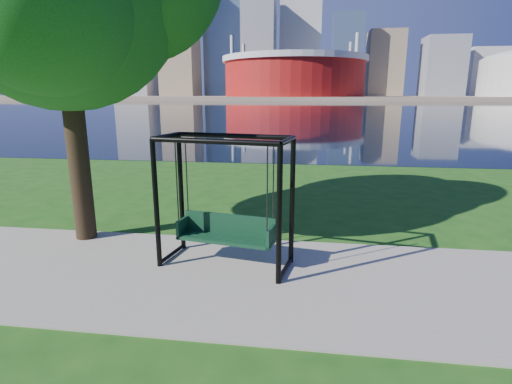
# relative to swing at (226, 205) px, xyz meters

# --- Properties ---
(ground) EXTENTS (900.00, 900.00, 0.00)m
(ground) POSITION_rel_swing_xyz_m (0.59, -0.08, -1.24)
(ground) COLOR #1E5114
(ground) RESTS_ON ground
(path) EXTENTS (120.00, 4.00, 0.03)m
(path) POSITION_rel_swing_xyz_m (0.59, -0.58, -1.23)
(path) COLOR #9E937F
(path) RESTS_ON ground
(river) EXTENTS (900.00, 180.00, 0.02)m
(river) POSITION_rel_swing_xyz_m (0.59, 101.92, -1.23)
(river) COLOR black
(river) RESTS_ON ground
(far_bank) EXTENTS (900.00, 228.00, 2.00)m
(far_bank) POSITION_rel_swing_xyz_m (0.59, 305.92, -0.24)
(far_bank) COLOR #937F60
(far_bank) RESTS_ON ground
(stadium) EXTENTS (83.00, 83.00, 32.00)m
(stadium) POSITION_rel_swing_xyz_m (-9.41, 234.92, 12.99)
(stadium) COLOR maroon
(stadium) RESTS_ON far_bank
(skyline) EXTENTS (392.00, 66.00, 96.50)m
(skyline) POSITION_rel_swing_xyz_m (-3.67, 319.31, 34.65)
(skyline) COLOR gray
(skyline) RESTS_ON far_bank
(swing) EXTENTS (2.66, 1.50, 2.57)m
(swing) POSITION_rel_swing_xyz_m (0.00, 0.00, 0.00)
(swing) COLOR black
(swing) RESTS_ON ground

